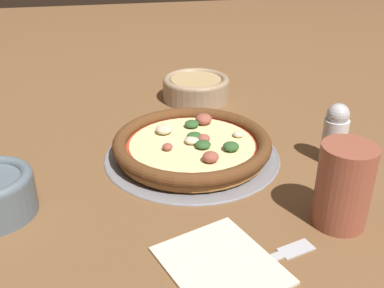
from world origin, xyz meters
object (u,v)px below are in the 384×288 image
at_px(pizza, 192,144).
at_px(bowl_near, 196,87).
at_px(fork, 258,263).
at_px(pepper_shaker, 335,134).
at_px(napkin, 221,264).
at_px(pizza_tray, 192,154).
at_px(drinking_cup, 344,186).

distance_m(pizza, bowl_near, 0.27).
height_order(bowl_near, fork, bowl_near).
xyz_separation_m(pizza, pepper_shaker, (0.07, 0.23, 0.03)).
distance_m(pizza, napkin, 0.27).
distance_m(bowl_near, fork, 0.54).
bearing_deg(pepper_shaker, napkin, -50.03).
relative_size(pizza, bowl_near, 1.83).
xyz_separation_m(pizza_tray, bowl_near, (-0.26, 0.06, 0.02)).
height_order(pizza_tray, pepper_shaker, pepper_shaker).
bearing_deg(napkin, drinking_cup, 106.17).
bearing_deg(pizza, pizza_tray, -48.89).
height_order(pizza, fork, pizza).
height_order(napkin, fork, napkin).
relative_size(pizza_tray, fork, 1.66).
distance_m(napkin, pepper_shaker, 0.33).
bearing_deg(bowl_near, napkin, -9.11).
bearing_deg(pizza_tray, pizza, 131.11).
height_order(bowl_near, drinking_cup, drinking_cup).
bearing_deg(fork, pizza_tray, 79.25).
bearing_deg(pizza_tray, pepper_shaker, 74.02).
distance_m(pizza_tray, fork, 0.28).
height_order(napkin, pepper_shaker, pepper_shaker).
bearing_deg(napkin, pizza_tray, 175.35).
bearing_deg(pepper_shaker, drinking_cup, -24.34).
distance_m(pizza_tray, pepper_shaker, 0.24).
distance_m(pizza_tray, bowl_near, 0.27).
height_order(fork, pepper_shaker, pepper_shaker).
xyz_separation_m(pizza, fork, (0.28, 0.02, -0.02)).
xyz_separation_m(bowl_near, drinking_cup, (0.48, 0.09, 0.03)).
bearing_deg(fork, bowl_near, 70.31).
distance_m(napkin, fork, 0.04).
distance_m(drinking_cup, fork, 0.15).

